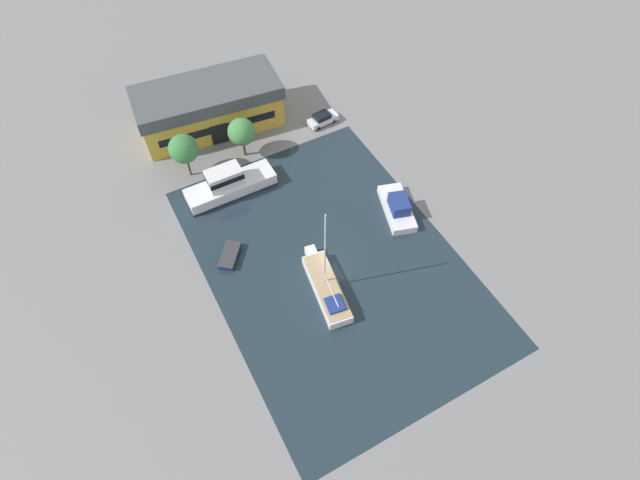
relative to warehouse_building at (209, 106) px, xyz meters
The scene contains 10 objects.
ground_plane 28.81m from the warehouse_building, 83.43° to the right, with size 440.00×440.00×0.00m, color slate.
water_canal 28.81m from the warehouse_building, 83.43° to the right, with size 26.69×38.16×0.01m, color #1E2D38.
warehouse_building is the anchor object (origin of this frame).
quay_tree_near_building 7.86m from the warehouse_building, 78.32° to the right, with size 3.57×3.57×5.78m.
quay_tree_by_water 9.88m from the warehouse_building, 128.23° to the right, with size 3.67×3.67×6.36m.
parked_car 15.61m from the warehouse_building, 27.22° to the right, with size 4.47×2.25×1.63m.
sailboat_moored 31.35m from the warehouse_building, 88.25° to the right, with size 3.89×10.34×12.49m.
motor_cruiser 13.32m from the warehouse_building, 101.85° to the right, with size 11.41×3.47×3.94m.
small_dinghy 23.35m from the warehouse_building, 106.55° to the right, with size 3.71×4.01×0.71m.
cabin_boat 29.28m from the warehouse_building, 61.57° to the right, with size 4.98×7.79×2.55m.
Camera 1 is at (-16.10, -26.84, 47.15)m, focal length 28.00 mm.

